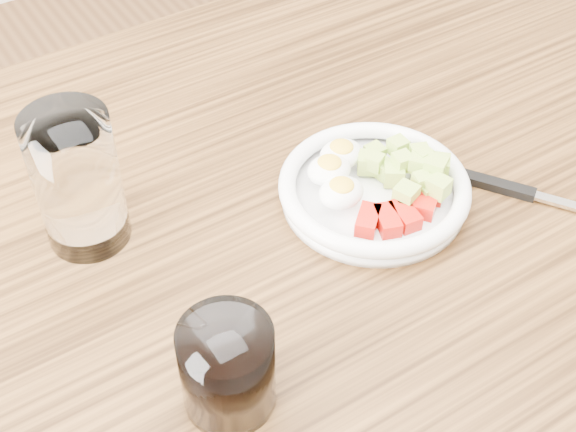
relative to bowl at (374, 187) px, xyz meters
The scene contains 5 objects.
dining_table 0.15m from the bowl, behind, with size 1.50×0.90×0.77m.
bowl is the anchor object (origin of this frame).
fork 0.15m from the bowl, 28.80° to the right, with size 0.14×0.19×0.01m.
water_glass 0.30m from the bowl, 157.63° to the left, with size 0.08×0.08×0.15m, color white.
coffee_glass 0.28m from the bowl, 152.17° to the right, with size 0.08×0.08×0.09m.
Camera 1 is at (-0.30, -0.45, 1.35)m, focal length 50.00 mm.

